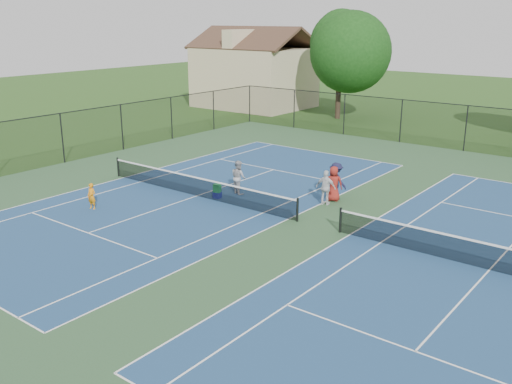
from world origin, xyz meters
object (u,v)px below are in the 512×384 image
Objects in this scene: clapboard_house at (254,75)px; bystander_b at (336,181)px; tree_back_a at (340,47)px; bystander_a at (326,188)px; ball_hopper at (217,188)px; child_player at (92,196)px; instructor at (239,177)px; bystander_c at (334,184)px; ball_crate at (217,195)px.

clapboard_house is 30.27m from bystander_b.
tree_back_a is 0.85× the size of clapboard_house.
clapboard_house is (-10.00, 1.00, -2.95)m from tree_back_a.
ball_hopper is (-4.69, -2.36, -0.33)m from bystander_a.
tree_back_a is 22.89× the size of ball_hopper.
child_player is 0.72× the size of instructor.
bystander_a is at bearing 26.66° from ball_hopper.
tree_back_a is 24.12m from instructor.
bystander_a is 0.97× the size of bystander_c.
clapboard_house is at bearing -32.31° from instructor.
tree_back_a reaches higher than instructor.
clapboard_house is at bearing 124.64° from ball_hopper.
clapboard_house is 6.40× the size of instructor.
tree_back_a is 25.23m from ball_hopper.
bystander_c is (4.33, 1.85, 0.01)m from instructor.
tree_back_a is 29.09m from child_player.
clapboard_house is 29.19m from instructor.
bystander_b is (4.23, 2.25, 0.05)m from instructor.
bystander_c is at bearing 33.31° from ball_hopper.
child_player reaches higher than ball_crate.
bystander_b is at bearing 37.18° from ball_crate.
ball_hopper is at bearing 4.81° from bystander_c.
bystander_c is (-0.01, 0.72, 0.02)m from bystander_a.
ball_hopper is at bearing 44.07° from child_player.
bystander_a is 0.72m from bystander_c.
instructor reaches higher than ball_hopper.
ball_hopper is (-0.34, -1.22, -0.34)m from instructor.
tree_back_a reaches higher than child_player.
clapboard_house reaches higher than instructor.
tree_back_a reaches higher than bystander_c.
child_player is 11.27m from bystander_c.
tree_back_a is 5.43× the size of instructor.
ball_crate is at bearing 0.00° from ball_hopper.
ball_crate is (-4.69, -2.36, -0.68)m from bystander_a.
bystander_a is 4.77× the size of ball_crate.
bystander_c reaches higher than ball_hopper.
bystander_a is at bearing 104.96° from bystander_b.
bystander_c is (21.67, -21.53, -2.24)m from clapboard_house.
tree_back_a reaches higher than ball_crate.
tree_back_a is at bearing -50.71° from instructor.
bystander_a is at bearing -144.21° from instructor.
ball_crate is (6.99, -23.60, -5.89)m from tree_back_a.
tree_back_a reaches higher than clapboard_house.
clapboard_house reaches higher than bystander_a.
bystander_a is 1.12m from bystander_b.
clapboard_house is 30.04m from ball_crate.
instructor is at bearing 36.91° from bystander_b.
tree_back_a is at bearing -88.88° from bystander_c.
bystander_c is 4.89× the size of ball_crate.
bystander_c is at bearing -60.38° from tree_back_a.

